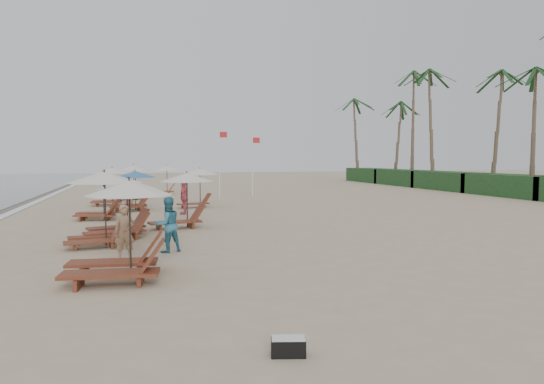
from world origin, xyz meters
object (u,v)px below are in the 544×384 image
object	(u,v)px
inland_station_0	(181,196)
beachgoer_far_b	(129,193)
lounger_station_5	(109,186)
lounger_station_0	(117,238)
lounger_station_1	(100,204)
beachgoer_far_a	(184,197)
lounger_station_3	(99,194)
lounger_station_6	(130,183)
duffel_bag	(288,346)
lounger_station_4	(131,190)
beachgoer_mid_a	(168,225)
lounger_station_2	(119,210)
beachgoer_near	(125,232)
inland_station_1	(198,182)
inland_station_2	(165,176)
flag_pole_near	(220,160)

from	to	relation	value
inland_station_0	beachgoer_far_b	size ratio (longest dim) A/B	1.76
lounger_station_5	lounger_station_0	bearing A→B (deg)	-86.51
inland_station_0	beachgoer_far_b	distance (m)	9.77
lounger_station_1	lounger_station_5	distance (m)	14.14
beachgoer_far_a	lounger_station_1	bearing A→B (deg)	-7.37
lounger_station_3	lounger_station_6	distance (m)	10.99
beachgoer_far_a	beachgoer_far_b	size ratio (longest dim) A/B	1.07
lounger_station_0	duffel_bag	world-z (taller)	lounger_station_0
beachgoer_far_b	beachgoer_far_a	bearing A→B (deg)	-118.91
lounger_station_4	beachgoer_mid_a	distance (m)	12.53
beachgoer_far_a	lounger_station_2	bearing A→B (deg)	-8.66
beachgoer_near	lounger_station_2	bearing A→B (deg)	94.27
beachgoer_mid_a	duffel_bag	bearing A→B (deg)	76.16
lounger_station_1	lounger_station_3	xyz separation A→B (m)	(-0.53, 7.26, -0.18)
lounger_station_2	inland_station_1	world-z (taller)	inland_station_1
inland_station_0	inland_station_1	size ratio (longest dim) A/B	1.10
lounger_station_1	inland_station_0	world-z (taller)	lounger_station_1
beachgoer_near	beachgoer_far_b	bearing A→B (deg)	90.87
lounger_station_3	lounger_station_4	bearing A→B (deg)	68.52
lounger_station_4	inland_station_2	size ratio (longest dim) A/B	0.95
inland_station_0	beachgoer_mid_a	xyz separation A→B (m)	(-0.86, -5.06, -0.48)
beachgoer_mid_a	flag_pole_near	distance (m)	19.82
lounger_station_1	flag_pole_near	bearing A→B (deg)	68.77
lounger_station_6	beachgoer_far_b	distance (m)	5.28
beachgoer_near	flag_pole_near	size ratio (longest dim) A/B	0.32
beachgoer_mid_a	flag_pole_near	world-z (taller)	flag_pole_near
beachgoer_near	lounger_station_5	bearing A→B (deg)	94.89
lounger_station_0	flag_pole_near	bearing A→B (deg)	74.64
beachgoer_mid_a	inland_station_0	bearing A→B (deg)	-121.55
lounger_station_2	lounger_station_1	bearing A→B (deg)	-107.54
lounger_station_2	inland_station_1	bearing A→B (deg)	67.94
inland_station_0	beachgoer_near	world-z (taller)	inland_station_0
inland_station_2	beachgoer_mid_a	distance (m)	23.84
lounger_station_4	lounger_station_3	bearing A→B (deg)	-111.48
duffel_bag	flag_pole_near	xyz separation A→B (m)	(3.57, 27.53, 2.55)
lounger_station_2	beachgoer_near	xyz separation A→B (m)	(0.28, -4.19, -0.20)
inland_station_2	lounger_station_3	bearing A→B (deg)	-104.19
beachgoer_far_a	flag_pole_near	xyz separation A→B (m)	(3.37, 9.29, 1.83)
lounger_station_0	flag_pole_near	distance (m)	23.12
beachgoer_mid_a	beachgoer_far_a	distance (m)	9.96
lounger_station_1	inland_station_1	bearing A→B (deg)	68.60
lounger_station_4	flag_pole_near	size ratio (longest dim) A/B	0.52
inland_station_0	beachgoer_far_a	world-z (taller)	inland_station_0
inland_station_2	inland_station_1	bearing A→B (deg)	-83.15
beachgoer_far_a	lounger_station_3	bearing A→B (deg)	-61.34
duffel_bag	flag_pole_near	world-z (taller)	flag_pole_near
inland_station_2	beachgoer_near	world-z (taller)	inland_station_2
lounger_station_2	inland_station_2	distance (m)	20.62
lounger_station_5	beachgoer_far_a	bearing A→B (deg)	-56.74
inland_station_2	lounger_station_1	bearing A→B (deg)	-98.30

